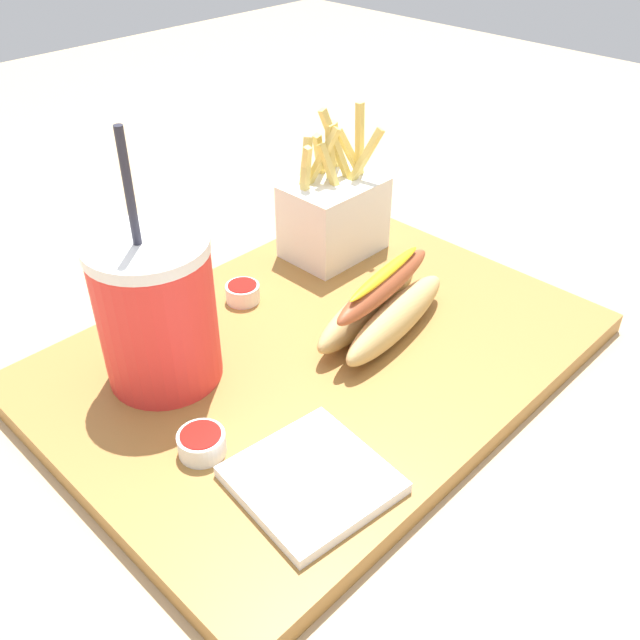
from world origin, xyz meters
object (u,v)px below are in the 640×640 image
at_px(soda_cup, 157,311).
at_px(ketchup_cup_2, 240,293).
at_px(hot_dog_1, 383,307).
at_px(ketchup_cup_1, 202,442).
at_px(napkin_stack, 312,480).
at_px(fries_basket, 334,215).

distance_m(soda_cup, ketchup_cup_2, 0.14).
relative_size(soda_cup, hot_dog_1, 1.32).
relative_size(soda_cup, ketchup_cup_1, 6.10).
xyz_separation_m(soda_cup, ketchup_cup_1, (0.04, 0.10, -0.06)).
xyz_separation_m(ketchup_cup_1, napkin_stack, (-0.04, 0.08, -0.01)).
height_order(fries_basket, ketchup_cup_2, fries_basket).
height_order(hot_dog_1, ketchup_cup_1, hot_dog_1).
relative_size(soda_cup, ketchup_cup_2, 6.59).
relative_size(hot_dog_1, napkin_stack, 1.66).
xyz_separation_m(soda_cup, hot_dog_1, (-0.18, 0.09, -0.04)).
height_order(ketchup_cup_1, napkin_stack, ketchup_cup_1).
bearing_deg(hot_dog_1, napkin_stack, 25.51).
bearing_deg(soda_cup, hot_dog_1, 152.81).
height_order(hot_dog_1, napkin_stack, hot_dog_1).
bearing_deg(hot_dog_1, soda_cup, -27.19).
distance_m(ketchup_cup_1, napkin_stack, 0.09).
bearing_deg(ketchup_cup_2, napkin_stack, 61.76).
bearing_deg(soda_cup, napkin_stack, 89.97).
bearing_deg(ketchup_cup_2, ketchup_cup_1, 41.64).
height_order(fries_basket, hot_dog_1, fries_basket).
distance_m(fries_basket, ketchup_cup_1, 0.33).
height_order(soda_cup, ketchup_cup_2, soda_cup).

